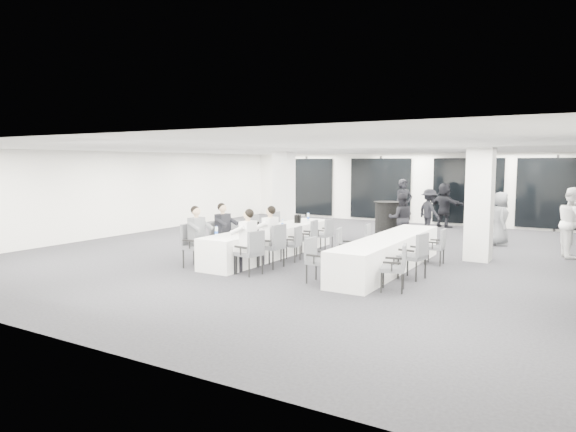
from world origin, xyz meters
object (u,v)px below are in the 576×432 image
at_px(chair_main_left_fourth, 258,230).
at_px(chair_side_right_far, 438,244).
at_px(chair_side_left_near, 316,257).
at_px(chair_side_left_far, 373,239).
at_px(chair_main_right_far, 325,232).
at_px(standing_guest_e, 500,215).
at_px(banquet_table_main, 272,242).
at_px(banquet_table_side, 388,253).
at_px(cocktail_table, 387,221).
at_px(standing_guest_c, 429,208).
at_px(standing_guest_d, 490,203).
at_px(standing_guest_h, 573,218).
at_px(chair_main_left_mid, 239,236).
at_px(ice_bucket_far, 298,219).
at_px(ice_bucket_near, 255,226).
at_px(standing_guest_b, 401,215).
at_px(chair_main_right_mid, 293,241).
at_px(chair_main_right_second, 274,243).
at_px(chair_side_left_mid, 345,246).
at_px(chair_side_right_near, 397,265).
at_px(standing_guest_a, 404,202).
at_px(chair_main_right_fourth, 309,236).
at_px(chair_main_left_second, 219,238).
at_px(chair_side_right_mid, 416,253).
at_px(chair_main_left_far, 279,226).
at_px(standing_guest_f, 444,202).
at_px(chair_main_left_near, 193,242).

relative_size(chair_main_left_fourth, chair_side_right_far, 1.13).
distance_m(chair_side_left_near, chair_side_left_far, 3.09).
xyz_separation_m(chair_main_right_far, standing_guest_e, (4.00, 3.46, 0.38)).
bearing_deg(banquet_table_main, banquet_table_side, -0.83).
height_order(cocktail_table, standing_guest_c, standing_guest_c).
xyz_separation_m(standing_guest_d, standing_guest_h, (2.59, -3.57, -0.02)).
bearing_deg(chair_main_left_mid, ice_bucket_far, 146.99).
distance_m(standing_guest_c, ice_bucket_near, 7.78).
bearing_deg(chair_side_right_far, standing_guest_c, 15.36).
bearing_deg(standing_guest_d, chair_side_right_far, 60.34).
distance_m(chair_main_left_fourth, standing_guest_b, 4.42).
distance_m(chair_main_right_mid, chair_main_right_far, 1.76).
relative_size(chair_side_left_near, ice_bucket_far, 4.04).
xyz_separation_m(chair_main_right_second, chair_main_right_far, (-0.01, 2.68, -0.07)).
bearing_deg(standing_guest_b, chair_side_left_mid, 67.10).
relative_size(chair_side_right_near, chair_side_right_far, 1.05).
height_order(banquet_table_main, chair_main_left_fourth, chair_main_left_fourth).
height_order(standing_guest_c, standing_guest_e, standing_guest_e).
bearing_deg(standing_guest_a, chair_main_right_fourth, -144.69).
height_order(chair_side_left_far, ice_bucket_far, ice_bucket_far).
xyz_separation_m(standing_guest_d, ice_bucket_far, (-4.07, -6.13, -0.18)).
bearing_deg(chair_main_right_mid, chair_main_left_second, 108.12).
xyz_separation_m(chair_main_right_far, standing_guest_b, (1.37, 2.33, 0.35)).
bearing_deg(standing_guest_a, standing_guest_e, -74.37).
relative_size(banquet_table_side, chair_main_right_far, 5.57).
bearing_deg(chair_side_right_far, chair_main_right_far, 81.16).
xyz_separation_m(chair_main_left_fourth, chair_side_right_far, (4.85, 0.49, -0.06)).
distance_m(chair_main_right_fourth, chair_side_left_mid, 1.90).
xyz_separation_m(chair_side_left_near, chair_side_right_near, (1.66, 0.13, -0.00)).
xyz_separation_m(chair_side_left_near, ice_bucket_near, (-2.35, 1.23, 0.35)).
xyz_separation_m(chair_main_left_mid, ice_bucket_near, (0.83, -0.50, 0.36)).
height_order(chair_main_right_second, chair_side_right_mid, chair_main_right_second).
relative_size(chair_side_right_far, ice_bucket_near, 3.57).
bearing_deg(ice_bucket_near, standing_guest_b, 64.36).
relative_size(chair_main_left_second, chair_main_right_mid, 1.11).
distance_m(chair_main_left_far, standing_guest_f, 7.41).
xyz_separation_m(chair_main_left_near, chair_main_right_fourth, (1.67, 2.63, -0.04)).
height_order(chair_main_right_far, standing_guest_b, standing_guest_b).
relative_size(chair_main_right_far, ice_bucket_far, 3.96).
xyz_separation_m(cocktail_table, standing_guest_b, (0.58, -0.42, 0.25)).
bearing_deg(chair_side_right_far, standing_guest_h, -46.98).
bearing_deg(ice_bucket_near, chair_side_right_near, -15.35).
relative_size(chair_main_right_fourth, standing_guest_b, 0.54).
bearing_deg(chair_main_left_far, chair_main_right_mid, 44.53).
distance_m(chair_main_left_near, ice_bucket_near, 1.59).
bearing_deg(chair_main_left_far, ice_bucket_far, 68.40).
bearing_deg(chair_side_left_near, chair_main_left_fourth, -127.49).
height_order(standing_guest_e, standing_guest_f, standing_guest_f).
height_order(chair_main_right_second, standing_guest_f, standing_guest_f).
bearing_deg(ice_bucket_far, chair_side_right_far, -2.38).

